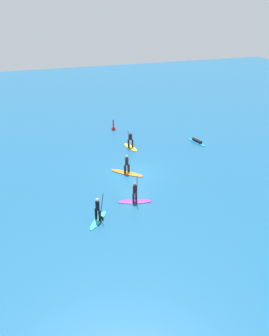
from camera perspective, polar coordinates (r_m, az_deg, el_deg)
ground_plane at (r=33.57m, az=-0.00°, el=-0.78°), size 120.00×120.00×0.00m
surfer_on_blue_board at (r=41.47m, az=9.60°, el=4.11°), size 1.03×3.02×0.40m
surfer_on_orange_board at (r=33.35m, az=-1.19°, el=-0.25°), size 2.74×2.88×1.77m
surfer_on_yellow_board at (r=39.28m, az=-0.63°, el=3.80°), size 1.01×2.70×2.02m
surfer_on_teal_board at (r=26.41m, az=-5.67°, el=-7.10°), size 2.07×2.41×2.19m
surfer_on_purple_board at (r=28.65m, az=0.06°, el=-4.45°), size 2.77×1.46×2.32m
marker_buoy at (r=45.13m, az=-3.27°, el=6.21°), size 0.51×0.51×1.41m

